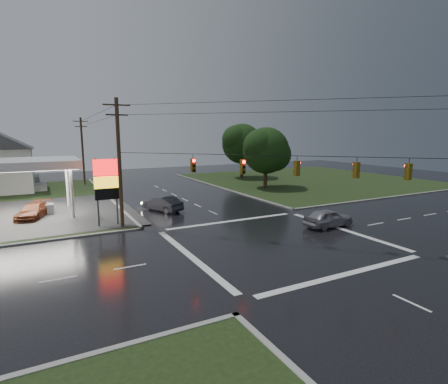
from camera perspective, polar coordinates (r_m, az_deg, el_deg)
name	(u,v)px	position (r m, az deg, el deg)	size (l,w,h in m)	color
ground	(276,241)	(27.03, 8.53, -7.97)	(120.00, 120.00, 0.00)	black
grass_ne	(309,180)	(62.91, 13.74, 1.95)	(36.00, 36.00, 0.08)	black
pylon_sign	(106,181)	(31.87, -18.68, 1.70)	(2.00, 0.35, 6.00)	#59595E
utility_pole_nw	(119,162)	(30.88, -16.72, 4.76)	(2.20, 0.32, 11.00)	#382619
utility_pole_n	(83,150)	(59.08, -22.08, 6.34)	(2.20, 0.32, 10.50)	#382619
traffic_signals	(279,156)	(25.84, 8.94, 5.86)	(26.87, 26.87, 1.47)	black
tree_ne_near	(267,151)	(51.97, 7.00, 6.72)	(7.99, 6.80, 8.98)	black
tree_ne_far	(243,144)	(63.67, 3.08, 7.85)	(8.46, 7.20, 9.80)	black
car_north	(162,204)	(37.27, -10.04, -1.87)	(1.68, 4.81, 1.59)	#202228
car_crossing	(328,218)	(31.94, 16.67, -4.07)	(1.86, 4.63, 1.58)	gray
car_pump	(34,211)	(38.28, -28.66, -2.72)	(2.03, 4.98, 1.45)	#5B2714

